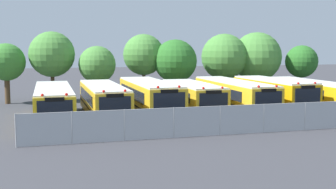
{
  "coord_description": "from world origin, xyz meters",
  "views": [
    {
      "loc": [
        -11.03,
        -31.74,
        5.2
      ],
      "look_at": [
        -2.01,
        0.0,
        1.6
      ],
      "focal_mm": 46.79,
      "sensor_mm": 36.0,
      "label": 1
    }
  ],
  "objects_px": {
    "school_bus_3": "(192,97)",
    "tree_6": "(256,57)",
    "tree_1": "(52,53)",
    "tree_3": "(145,55)",
    "school_bus_6": "(309,93)",
    "tree_0": "(4,62)",
    "school_bus_4": "(234,95)",
    "tree_5": "(224,57)",
    "school_bus_2": "(149,97)",
    "school_bus_1": "(103,100)",
    "school_bus_5": "(273,94)",
    "school_bus_0": "(54,102)",
    "tree_4": "(175,61)",
    "tree_7": "(302,61)",
    "tree_2": "(98,64)"
  },
  "relations": [
    {
      "from": "school_bus_0",
      "to": "tree_1",
      "type": "relative_size",
      "value": 1.75
    },
    {
      "from": "school_bus_4",
      "to": "tree_5",
      "type": "distance_m",
      "value": 10.91
    },
    {
      "from": "tree_6",
      "to": "school_bus_1",
      "type": "bearing_deg",
      "value": -149.84
    },
    {
      "from": "school_bus_4",
      "to": "school_bus_5",
      "type": "height_order",
      "value": "school_bus_5"
    },
    {
      "from": "school_bus_4",
      "to": "tree_1",
      "type": "relative_size",
      "value": 1.73
    },
    {
      "from": "tree_6",
      "to": "school_bus_0",
      "type": "bearing_deg",
      "value": -154.58
    },
    {
      "from": "tree_7",
      "to": "tree_3",
      "type": "bearing_deg",
      "value": 173.84
    },
    {
      "from": "school_bus_1",
      "to": "school_bus_6",
      "type": "height_order",
      "value": "school_bus_1"
    },
    {
      "from": "tree_4",
      "to": "tree_7",
      "type": "relative_size",
      "value": 1.1
    },
    {
      "from": "school_bus_5",
      "to": "tree_0",
      "type": "height_order",
      "value": "tree_0"
    },
    {
      "from": "school_bus_0",
      "to": "tree_0",
      "type": "distance_m",
      "value": 11.73
    },
    {
      "from": "school_bus_5",
      "to": "tree_1",
      "type": "distance_m",
      "value": 20.6
    },
    {
      "from": "school_bus_6",
      "to": "tree_5",
      "type": "relative_size",
      "value": 1.67
    },
    {
      "from": "tree_0",
      "to": "tree_5",
      "type": "height_order",
      "value": "tree_5"
    },
    {
      "from": "school_bus_4",
      "to": "tree_1",
      "type": "distance_m",
      "value": 17.78
    },
    {
      "from": "school_bus_5",
      "to": "tree_1",
      "type": "xyz_separation_m",
      "value": [
        -17.04,
        11.14,
        3.18
      ]
    },
    {
      "from": "school_bus_2",
      "to": "school_bus_1",
      "type": "bearing_deg",
      "value": -1.61
    },
    {
      "from": "school_bus_3",
      "to": "tree_4",
      "type": "xyz_separation_m",
      "value": [
        1.37,
        9.09,
        2.46
      ]
    },
    {
      "from": "tree_5",
      "to": "school_bus_3",
      "type": "bearing_deg",
      "value": -124.65
    },
    {
      "from": "school_bus_5",
      "to": "tree_5",
      "type": "distance_m",
      "value": 10.56
    },
    {
      "from": "tree_1",
      "to": "tree_7",
      "type": "relative_size",
      "value": 1.24
    },
    {
      "from": "tree_3",
      "to": "school_bus_1",
      "type": "bearing_deg",
      "value": -117.36
    },
    {
      "from": "tree_3",
      "to": "school_bus_6",
      "type": "bearing_deg",
      "value": -42.04
    },
    {
      "from": "tree_6",
      "to": "tree_7",
      "type": "bearing_deg",
      "value": -11.66
    },
    {
      "from": "school_bus_5",
      "to": "tree_1",
      "type": "relative_size",
      "value": 1.45
    },
    {
      "from": "school_bus_1",
      "to": "school_bus_6",
      "type": "bearing_deg",
      "value": -179.1
    },
    {
      "from": "school_bus_1",
      "to": "school_bus_5",
      "type": "height_order",
      "value": "school_bus_5"
    },
    {
      "from": "tree_1",
      "to": "tree_4",
      "type": "bearing_deg",
      "value": -8.48
    },
    {
      "from": "school_bus_4",
      "to": "tree_0",
      "type": "bearing_deg",
      "value": -30.61
    },
    {
      "from": "tree_7",
      "to": "school_bus_2",
      "type": "bearing_deg",
      "value": -153.97
    },
    {
      "from": "tree_1",
      "to": "tree_5",
      "type": "xyz_separation_m",
      "value": [
        17.06,
        -0.94,
        -0.44
      ]
    },
    {
      "from": "tree_2",
      "to": "school_bus_3",
      "type": "bearing_deg",
      "value": -57.71
    },
    {
      "from": "school_bus_0",
      "to": "school_bus_4",
      "type": "distance_m",
      "value": 13.86
    },
    {
      "from": "school_bus_6",
      "to": "school_bus_3",
      "type": "bearing_deg",
      "value": 0.97
    },
    {
      "from": "school_bus_3",
      "to": "school_bus_6",
      "type": "distance_m",
      "value": 10.42
    },
    {
      "from": "school_bus_1",
      "to": "school_bus_2",
      "type": "bearing_deg",
      "value": 178.37
    },
    {
      "from": "school_bus_6",
      "to": "tree_0",
      "type": "bearing_deg",
      "value": -22.31
    },
    {
      "from": "school_bus_4",
      "to": "tree_4",
      "type": "distance_m",
      "value": 9.73
    },
    {
      "from": "tree_4",
      "to": "school_bus_0",
      "type": "bearing_deg",
      "value": -142.01
    },
    {
      "from": "tree_2",
      "to": "tree_5",
      "type": "relative_size",
      "value": 0.81
    },
    {
      "from": "school_bus_2",
      "to": "school_bus_3",
      "type": "xyz_separation_m",
      "value": [
        3.51,
        0.37,
        -0.13
      ]
    },
    {
      "from": "tree_5",
      "to": "school_bus_2",
      "type": "bearing_deg",
      "value": -135.23
    },
    {
      "from": "school_bus_3",
      "to": "tree_3",
      "type": "height_order",
      "value": "tree_3"
    },
    {
      "from": "school_bus_0",
      "to": "school_bus_6",
      "type": "distance_m",
      "value": 20.84
    },
    {
      "from": "school_bus_3",
      "to": "tree_3",
      "type": "bearing_deg",
      "value": -82.16
    },
    {
      "from": "school_bus_2",
      "to": "school_bus_3",
      "type": "relative_size",
      "value": 1.14
    },
    {
      "from": "school_bus_5",
      "to": "tree_5",
      "type": "height_order",
      "value": "tree_5"
    },
    {
      "from": "tree_2",
      "to": "tree_6",
      "type": "bearing_deg",
      "value": 0.73
    },
    {
      "from": "tree_1",
      "to": "tree_3",
      "type": "relative_size",
      "value": 1.03
    },
    {
      "from": "school_bus_3",
      "to": "tree_6",
      "type": "distance_m",
      "value": 14.65
    }
  ]
}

